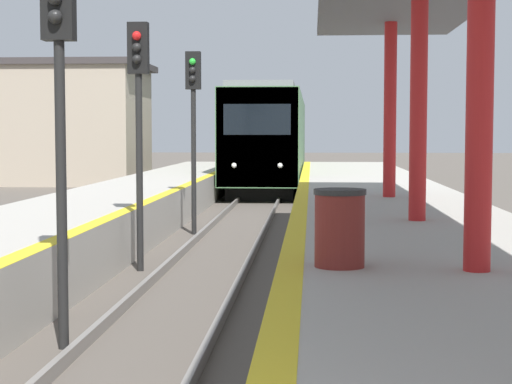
# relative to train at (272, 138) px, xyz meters

# --- Properties ---
(train) EXTENTS (2.88, 21.82, 4.29)m
(train) POSITION_rel_train_xyz_m (0.00, 0.00, 0.00)
(train) COLOR black
(train) RESTS_ON ground
(signal_near) EXTENTS (0.36, 0.31, 4.41)m
(signal_near) POSITION_rel_train_xyz_m (-0.95, -30.53, 0.90)
(signal_near) COLOR black
(signal_near) RESTS_ON ground
(signal_mid) EXTENTS (0.36, 0.31, 4.41)m
(signal_mid) POSITION_rel_train_xyz_m (-1.18, -25.03, 0.90)
(signal_mid) COLOR black
(signal_mid) RESTS_ON ground
(signal_far) EXTENTS (0.36, 0.31, 4.41)m
(signal_far) POSITION_rel_train_xyz_m (-0.97, -19.53, 0.90)
(signal_far) COLOR black
(signal_far) RESTS_ON ground
(trash_bin) EXTENTS (0.58, 0.58, 0.86)m
(trash_bin) POSITION_rel_train_xyz_m (2.19, -30.59, -0.75)
(trash_bin) COLOR maroon
(trash_bin) RESTS_ON platform_right
(station_building) EXTENTS (14.09, 6.43, 5.80)m
(station_building) POSITION_rel_train_xyz_m (-13.10, 0.67, 0.73)
(station_building) COLOR tan
(station_building) RESTS_ON ground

